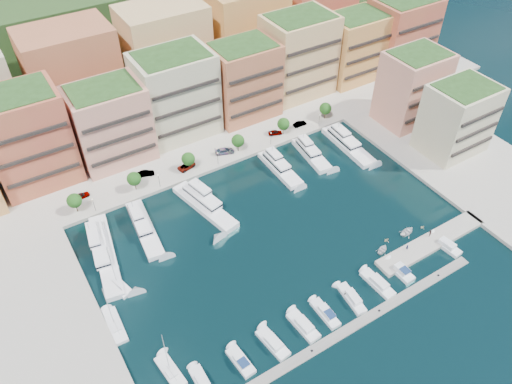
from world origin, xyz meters
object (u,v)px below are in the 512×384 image
tree_2 (188,159)px  cruiser_9 (445,245)px  tender_1 (386,240)px  tender_2 (407,232)px  lamppost_0 (93,203)px  car_0 (81,196)px  tree_3 (238,141)px  yacht_0 (104,251)px  yacht_4 (279,167)px  person_1 (430,233)px  tree_0 (74,201)px  yacht_6 (346,143)px  cruiser_1 (241,362)px  car_5 (300,124)px  cruiser_0 (203,383)px  tender_0 (383,250)px  tender_3 (422,227)px  car_4 (275,132)px  person_0 (407,247)px  cruiser_4 (325,314)px  car_1 (146,173)px  lamppost_2 (218,156)px  yacht_1 (143,226)px  tree_4 (283,124)px  lamppost_3 (271,136)px  tree_1 (134,179)px  lamppost_4 (319,118)px  yacht_5 (310,152)px  tree_5 (325,109)px  car_3 (225,151)px  cruiser_5 (352,299)px  cruiser_6 (378,284)px  cruiser_7 (400,271)px  sailboat_0 (171,372)px  cruiser_2 (273,343)px  lamppost_1 (159,178)px

tree_2 → cruiser_9: 70.76m
tender_1 → tender_2: (6.31, -0.70, 0.02)m
lamppost_0 → car_0: (-1.60, 6.72, -2.06)m
tree_3 → yacht_0: bearing=-160.4°
yacht_4 → person_1: (16.67, -41.40, 0.89)m
tree_3 → tree_0: bearing=180.0°
yacht_6 → person_1: yacht_6 is taller
cruiser_1 → car_5: bearing=46.3°
car_5 → cruiser_0: bearing=132.8°
tender_2 → tender_0: bearing=87.0°
tender_3 → cruiser_9: bearing=176.7°
car_4 → person_0: size_ratio=2.66×
cruiser_4 → car_1: bearing=103.6°
lamppost_2 → yacht_1: bearing=-157.1°
tree_0 → yacht_4: bearing=-13.1°
tree_4 → yacht_6: size_ratio=0.27×
lamppost_3 → tree_1: bearing=176.9°
yacht_0 → lamppost_4: bearing=10.9°
tree_0 → yacht_5: size_ratio=0.34×
tree_5 → car_3: tree_5 is taller
yacht_4 → cruiser_5: bearing=-103.8°
cruiser_6 → yacht_4: bearing=85.5°
yacht_4 → car_5: size_ratio=3.97×
tender_1 → cruiser_5: bearing=108.2°
yacht_4 → cruiser_7: (3.26, -45.54, -0.52)m
lamppost_3 → yacht_5: yacht_5 is taller
tree_1 → sailboat_0: size_ratio=0.43×
car_1 → person_1: (50.16, -57.87, 0.23)m
car_3 → cruiser_6: bearing=-154.7°
yacht_4 → tender_3: size_ratio=13.00×
tree_3 → person_0: 56.37m
tree_3 → lamppost_0: (-44.00, -2.30, -0.92)m
cruiser_6 → cruiser_9: 21.73m
tree_0 → tree_3: same height
tree_5 → sailboat_0: sailboat_0 is taller
tree_5 → car_0: (-77.60, 4.42, -2.98)m
tree_4 → car_1: bearing=174.8°
cruiser_6 → tender_2: cruiser_6 is taller
lamppost_0 → cruiser_4: bearing=-60.5°
tree_2 → sailboat_0: bearing=-119.7°
car_0 → tree_2: bearing=-104.2°
yacht_0 → cruiser_2: bearing=-63.1°
cruiser_1 → cruiser_2: (7.58, 0.00, -0.02)m
yacht_0 → lamppost_1: bearing=34.6°
car_1 → car_4: 41.38m
yacht_6 → tender_2: 37.08m
yacht_5 → car_3: (-21.45, 13.19, 0.61)m
cruiser_1 → cruiser_4: size_ratio=0.92×
lamppost_1 → cruiser_4: bearing=-76.3°
car_5 → tender_2: bearing=176.8°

